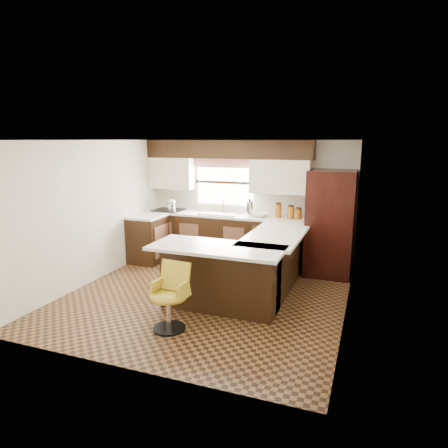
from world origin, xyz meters
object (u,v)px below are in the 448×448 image
at_px(peninsula_return, 221,278).
at_px(refrigerator, 330,223).
at_px(peninsula_long, 272,263).
at_px(bar_chair, 168,298).

xyz_separation_m(peninsula_return, refrigerator, (1.30, 2.08, 0.49)).
xyz_separation_m(peninsula_long, peninsula_return, (-0.53, -0.97, 0.00)).
xyz_separation_m(peninsula_long, refrigerator, (0.78, 1.11, 0.49)).
relative_size(peninsula_return, bar_chair, 1.90).
relative_size(peninsula_long, bar_chair, 2.25).
bearing_deg(peninsula_return, peninsula_long, 61.70).
height_order(peninsula_return, bar_chair, peninsula_return).
bearing_deg(bar_chair, peninsula_return, 71.54).
height_order(refrigerator, bar_chair, refrigerator).
distance_m(peninsula_return, bar_chair, 0.96).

